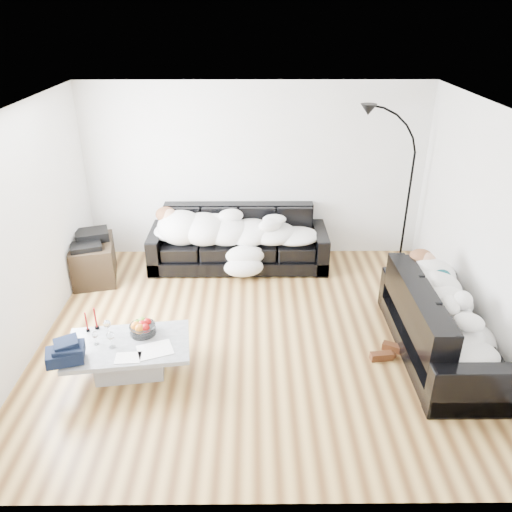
{
  "coord_description": "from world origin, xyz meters",
  "views": [
    {
      "loc": [
        -0.04,
        -4.87,
        3.51
      ],
      "look_at": [
        0.0,
        0.3,
        0.9
      ],
      "focal_mm": 35.0,
      "sensor_mm": 36.0,
      "label": 1
    }
  ],
  "objects_px": {
    "sofa_right": "(443,321)",
    "sleeper_right": "(447,305)",
    "wine_glass_a": "(108,328)",
    "av_cabinet": "(94,260)",
    "wine_glass_b": "(95,338)",
    "candle_right": "(95,318)",
    "floor_lamp": "(408,197)",
    "coffee_table": "(130,358)",
    "stereo": "(90,238)",
    "wine_glass_c": "(111,340)",
    "candle_left": "(86,322)",
    "fruit_bowl": "(142,327)",
    "sofa_back": "(238,239)",
    "shoes": "(387,352)",
    "sleeper_back": "(238,227)"
  },
  "relations": [
    {
      "from": "av_cabinet",
      "to": "floor_lamp",
      "type": "distance_m",
      "value": 4.6
    },
    {
      "from": "av_cabinet",
      "to": "wine_glass_a",
      "type": "bearing_deg",
      "value": -82.49
    },
    {
      "from": "sofa_right",
      "to": "sleeper_right",
      "type": "distance_m",
      "value": 0.22
    },
    {
      "from": "sofa_right",
      "to": "wine_glass_b",
      "type": "xyz_separation_m",
      "value": [
        -3.7,
        -0.31,
        0.03
      ]
    },
    {
      "from": "sofa_back",
      "to": "floor_lamp",
      "type": "bearing_deg",
      "value": 2.99
    },
    {
      "from": "sofa_right",
      "to": "candle_left",
      "type": "height_order",
      "value": "sofa_right"
    },
    {
      "from": "shoes",
      "to": "av_cabinet",
      "type": "relative_size",
      "value": 0.51
    },
    {
      "from": "sofa_right",
      "to": "wine_glass_b",
      "type": "distance_m",
      "value": 3.72
    },
    {
      "from": "sofa_right",
      "to": "sleeper_back",
      "type": "height_order",
      "value": "sleeper_back"
    },
    {
      "from": "coffee_table",
      "to": "av_cabinet",
      "type": "relative_size",
      "value": 1.54
    },
    {
      "from": "wine_glass_c",
      "to": "candle_left",
      "type": "relative_size",
      "value": 0.79
    },
    {
      "from": "sleeper_right",
      "to": "wine_glass_b",
      "type": "xyz_separation_m",
      "value": [
        -3.7,
        -0.31,
        -0.19
      ]
    },
    {
      "from": "sofa_right",
      "to": "sofa_back",
      "type": "bearing_deg",
      "value": 46.78
    },
    {
      "from": "wine_glass_a",
      "to": "wine_glass_c",
      "type": "distance_m",
      "value": 0.23
    },
    {
      "from": "candle_right",
      "to": "shoes",
      "type": "bearing_deg",
      "value": -0.32
    },
    {
      "from": "sofa_back",
      "to": "wine_glass_a",
      "type": "xyz_separation_m",
      "value": [
        -1.33,
        -2.3,
        0.03
      ]
    },
    {
      "from": "shoes",
      "to": "stereo",
      "type": "distance_m",
      "value": 4.2
    },
    {
      "from": "coffee_table",
      "to": "stereo",
      "type": "bearing_deg",
      "value": 114.78
    },
    {
      "from": "sleeper_right",
      "to": "wine_glass_a",
      "type": "bearing_deg",
      "value": 92.42
    },
    {
      "from": "stereo",
      "to": "wine_glass_b",
      "type": "bearing_deg",
      "value": -92.04
    },
    {
      "from": "sofa_back",
      "to": "coffee_table",
      "type": "height_order",
      "value": "sofa_back"
    },
    {
      "from": "av_cabinet",
      "to": "stereo",
      "type": "height_order",
      "value": "stereo"
    },
    {
      "from": "sofa_right",
      "to": "coffee_table",
      "type": "bearing_deg",
      "value": 95.27
    },
    {
      "from": "fruit_bowl",
      "to": "wine_glass_a",
      "type": "bearing_deg",
      "value": -175.63
    },
    {
      "from": "wine_glass_c",
      "to": "coffee_table",
      "type": "bearing_deg",
      "value": 20.12
    },
    {
      "from": "sleeper_right",
      "to": "wine_glass_b",
      "type": "bearing_deg",
      "value": 94.81
    },
    {
      "from": "wine_glass_b",
      "to": "candle_right",
      "type": "height_order",
      "value": "candle_right"
    },
    {
      "from": "wine_glass_a",
      "to": "av_cabinet",
      "type": "distance_m",
      "value": 2.04
    },
    {
      "from": "candle_left",
      "to": "shoes",
      "type": "relative_size",
      "value": 0.55
    },
    {
      "from": "wine_glass_a",
      "to": "wine_glass_b",
      "type": "distance_m",
      "value": 0.18
    },
    {
      "from": "wine_glass_b",
      "to": "candle_left",
      "type": "distance_m",
      "value": 0.28
    },
    {
      "from": "sleeper_back",
      "to": "candle_right",
      "type": "distance_m",
      "value": 2.6
    },
    {
      "from": "candle_right",
      "to": "stereo",
      "type": "relative_size",
      "value": 0.59
    },
    {
      "from": "wine_glass_c",
      "to": "shoes",
      "type": "xyz_separation_m",
      "value": [
        2.95,
        0.31,
        -0.41
      ]
    },
    {
      "from": "sleeper_right",
      "to": "sofa_right",
      "type": "bearing_deg",
      "value": -180.0
    },
    {
      "from": "sofa_right",
      "to": "wine_glass_a",
      "type": "bearing_deg",
      "value": 92.42
    },
    {
      "from": "candle_left",
      "to": "candle_right",
      "type": "xyz_separation_m",
      "value": [
        0.09,
        0.05,
        0.01
      ]
    },
    {
      "from": "wine_glass_c",
      "to": "shoes",
      "type": "distance_m",
      "value": 2.99
    },
    {
      "from": "wine_glass_b",
      "to": "wine_glass_c",
      "type": "xyz_separation_m",
      "value": [
        0.18,
        -0.05,
        0.02
      ]
    },
    {
      "from": "sleeper_right",
      "to": "stereo",
      "type": "xyz_separation_m",
      "value": [
        -4.33,
        1.75,
        -0.01
      ]
    },
    {
      "from": "sofa_right",
      "to": "shoes",
      "type": "height_order",
      "value": "sofa_right"
    },
    {
      "from": "av_cabinet",
      "to": "coffee_table",
      "type": "bearing_deg",
      "value": -78.29
    },
    {
      "from": "sleeper_right",
      "to": "wine_glass_b",
      "type": "distance_m",
      "value": 3.72
    },
    {
      "from": "sofa_right",
      "to": "floor_lamp",
      "type": "xyz_separation_m",
      "value": [
        0.18,
        2.28,
        0.61
      ]
    },
    {
      "from": "wine_glass_a",
      "to": "candle_right",
      "type": "height_order",
      "value": "candle_right"
    },
    {
      "from": "stereo",
      "to": "fruit_bowl",
      "type": "bearing_deg",
      "value": -79.08
    },
    {
      "from": "fruit_bowl",
      "to": "candle_left",
      "type": "xyz_separation_m",
      "value": [
        -0.6,
        0.04,
        0.03
      ]
    },
    {
      "from": "sleeper_right",
      "to": "floor_lamp",
      "type": "distance_m",
      "value": 2.32
    },
    {
      "from": "floor_lamp",
      "to": "sofa_right",
      "type": "bearing_deg",
      "value": -89.2
    },
    {
      "from": "wine_glass_a",
      "to": "wine_glass_c",
      "type": "bearing_deg",
      "value": -66.67
    }
  ]
}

